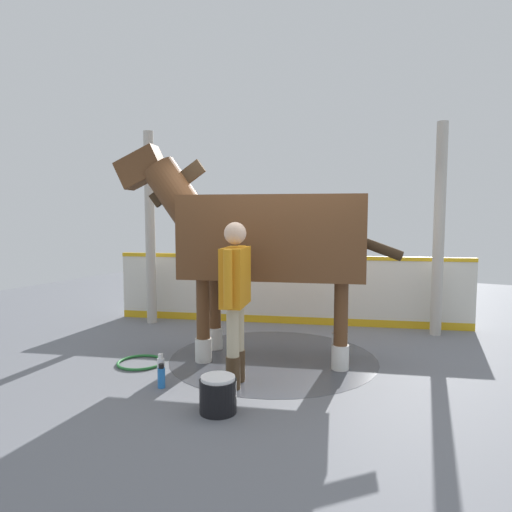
# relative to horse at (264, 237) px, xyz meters

# --- Properties ---
(ground_plane) EXTENTS (16.00, 16.00, 0.02)m
(ground_plane) POSITION_rel_horse_xyz_m (-0.04, 0.34, -1.51)
(ground_plane) COLOR slate
(wet_patch) EXTENTS (2.56, 2.56, 0.00)m
(wet_patch) POSITION_rel_horse_xyz_m (-0.04, 0.11, -1.50)
(wet_patch) COLOR #42444C
(wet_patch) RESTS_ON ground
(barrier_wall) EXTENTS (1.75, 5.50, 1.12)m
(barrier_wall) POSITION_rel_horse_xyz_m (-1.81, -0.43, -0.98)
(barrier_wall) COLOR silver
(barrier_wall) RESTS_ON ground
(roof_post_near) EXTENTS (0.16, 0.16, 3.10)m
(roof_post_near) POSITION_rel_horse_xyz_m (-0.83, -2.45, 0.05)
(roof_post_near) COLOR #B7B2A8
(roof_post_near) RESTS_ON ground
(roof_post_far) EXTENTS (0.16, 0.16, 3.10)m
(roof_post_far) POSITION_rel_horse_xyz_m (-2.13, 1.80, 0.05)
(roof_post_far) COLOR #B7B2A8
(roof_post_far) RESTS_ON ground
(horse) EXTENTS (1.56, 3.43, 2.65)m
(horse) POSITION_rel_horse_xyz_m (0.00, 0.00, 0.00)
(horse) COLOR brown
(horse) RESTS_ON ground
(handler) EXTENTS (0.66, 0.34, 1.70)m
(handler) POSITION_rel_horse_xyz_m (0.94, 0.13, -0.51)
(handler) COLOR #47331E
(handler) RESTS_ON ground
(wash_bucket) EXTENTS (0.34, 0.34, 0.33)m
(wash_bucket) POSITION_rel_horse_xyz_m (1.60, 0.32, -1.34)
(wash_bucket) COLOR black
(wash_bucket) RESTS_ON ground
(bottle_shampoo) EXTENTS (0.08, 0.08, 0.28)m
(bottle_shampoo) POSITION_rel_horse_xyz_m (1.17, -0.67, -1.37)
(bottle_shampoo) COLOR white
(bottle_shampoo) RESTS_ON ground
(bottle_spray) EXTENTS (0.08, 0.08, 0.25)m
(bottle_spray) POSITION_rel_horse_xyz_m (1.36, -0.51, -1.39)
(bottle_spray) COLOR blue
(bottle_spray) RESTS_ON ground
(hose_coil) EXTENTS (0.55, 0.55, 0.03)m
(hose_coil) POSITION_rel_horse_xyz_m (0.88, -1.21, -1.48)
(hose_coil) COLOR #267233
(hose_coil) RESTS_ON ground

